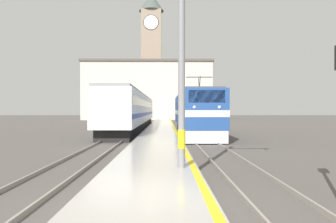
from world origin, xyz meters
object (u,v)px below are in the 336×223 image
Objects in this scene: locomotive_train at (194,113)px; clock_tower at (151,52)px; catenary_mast at (185,46)px; passenger_train at (135,111)px.

clock_tower is (-6.14, 53.41, 14.97)m from locomotive_train.
catenary_mast reaches higher than locomotive_train.
locomotive_train reaches higher than passenger_train.
locomotive_train is 2.42× the size of catenary_mast.
catenary_mast is (4.28, -28.72, 2.10)m from passenger_train.
locomotive_train is at bearing -83.44° from clock_tower.
catenary_mast is at bearing -81.52° from passenger_train.
passenger_train is at bearing 98.48° from catenary_mast.
passenger_train is 4.64× the size of catenary_mast.
locomotive_train is 0.58× the size of clock_tower.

